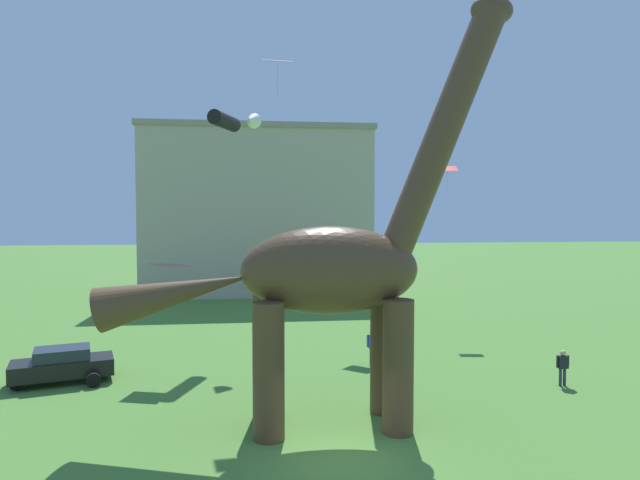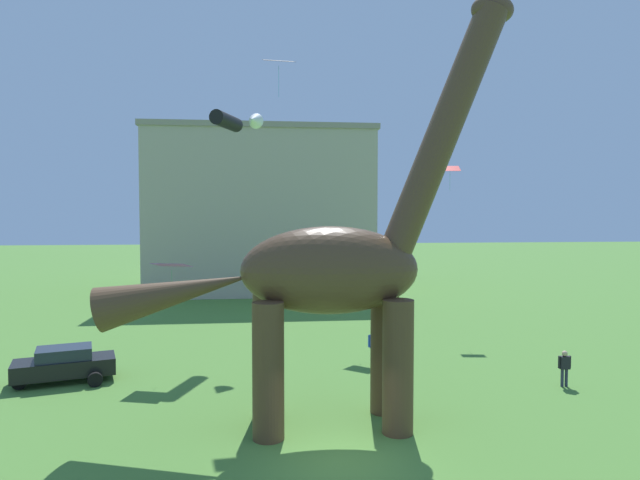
# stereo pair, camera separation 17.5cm
# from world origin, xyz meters

# --- Properties ---
(ground_plane) EXTENTS (240.00, 240.00, 0.00)m
(ground_plane) POSITION_xyz_m (0.00, 0.00, 0.00)
(ground_plane) COLOR #4C7F33
(dinosaur_sculpture) EXTENTS (14.54, 3.08, 15.20)m
(dinosaur_sculpture) POSITION_xyz_m (-0.07, 3.00, 5.50)
(dinosaur_sculpture) COLOR #513823
(dinosaur_sculpture) RESTS_ON ground_plane
(parked_sedan_left) EXTENTS (4.54, 2.92, 1.55)m
(parked_sedan_left) POSITION_xyz_m (-11.09, 9.24, 0.81)
(parked_sedan_left) COLOR black
(parked_sedan_left) RESTS_ON ground_plane
(person_strolling_adult) EXTENTS (0.66, 0.29, 1.77)m
(person_strolling_adult) POSITION_xyz_m (3.15, 10.34, 1.07)
(person_strolling_adult) COLOR #2D3347
(person_strolling_adult) RESTS_ON ground_plane
(person_far_spectator) EXTENTS (0.59, 0.26, 1.56)m
(person_far_spectator) POSITION_xyz_m (10.62, 6.18, 0.95)
(person_far_spectator) COLOR #2D3347
(person_far_spectator) RESTS_ON ground_plane
(kite_far_right) EXTENTS (1.89, 1.61, 1.98)m
(kite_far_right) POSITION_xyz_m (-6.53, 10.21, 5.06)
(kite_far_right) COLOR purple
(kite_drifting) EXTENTS (3.01, 3.13, 0.89)m
(kite_drifting) POSITION_xyz_m (-3.96, 16.45, 12.81)
(kite_drifting) COLOR black
(kite_mid_center) EXTENTS (1.58, 1.22, 1.86)m
(kite_mid_center) POSITION_xyz_m (-1.51, 10.34, 14.65)
(kite_mid_center) COLOR black
(kite_near_high) EXTENTS (1.37, 1.06, 1.63)m
(kite_near_high) POSITION_xyz_m (9.83, 18.71, 10.37)
(kite_near_high) COLOR red
(kite_near_low) EXTENTS (1.76, 1.72, 1.73)m
(kite_near_low) POSITION_xyz_m (2.99, 13.73, 5.84)
(kite_near_low) COLOR #19B2B7
(background_building_block) EXTENTS (21.06, 13.10, 15.46)m
(background_building_block) POSITION_xyz_m (-2.27, 38.94, 7.74)
(background_building_block) COLOR #B7A893
(background_building_block) RESTS_ON ground_plane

